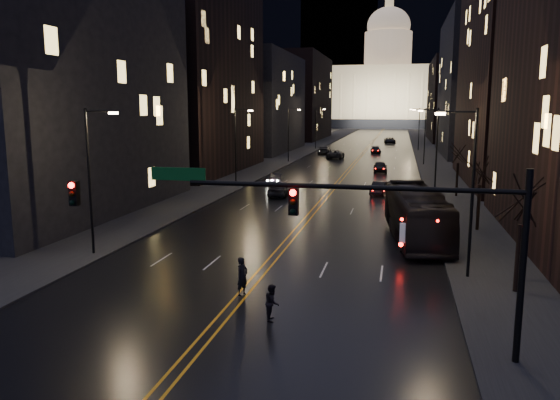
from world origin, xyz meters
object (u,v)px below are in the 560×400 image
Objects in this scene: traffic_signal at (359,218)px; pedestrian_a at (242,276)px; pedestrian_b at (272,302)px; oncoming_car_a at (281,188)px; receding_car_a at (379,188)px; bus at (416,214)px; oncoming_car_b at (276,179)px.

traffic_signal reaches higher than pedestrian_a.
pedestrian_a is 1.19× the size of pedestrian_b.
traffic_signal is at bearing -105.69° from pedestrian_a.
oncoming_car_a is 10.37m from receding_car_a.
oncoming_car_a is 2.53× the size of pedestrian_a.
bus reaches higher than receding_car_a.
oncoming_car_a is at bearing 106.73° from traffic_signal.
oncoming_car_b is at bearing 163.01° from receding_car_a.
pedestrian_b is at bearing -117.57° from pedestrian_a.
receding_car_a is (-0.66, 38.21, -4.43)m from traffic_signal.
traffic_signal is 1.35× the size of bus.
oncoming_car_a is at bearing 121.41° from bus.
traffic_signal is 18.93m from bus.
bus is 2.68× the size of oncoming_car_a.
bus reaches higher than pedestrian_b.
oncoming_car_b is at bearing 114.76° from bus.
bus is 17.43m from pedestrian_b.
pedestrian_b is at bearing -118.43° from bus.
bus reaches higher than pedestrian_a.
traffic_signal reaches higher than receding_car_a.
oncoming_car_a reaches higher than oncoming_car_b.
pedestrian_a is 3.49m from pedestrian_b.
pedestrian_b is (2.14, -2.76, -0.15)m from pedestrian_a.
traffic_signal reaches higher than pedestrian_b.
bus is 8.06× the size of pedestrian_b.
traffic_signal is 45.60m from oncoming_car_b.
oncoming_car_a is at bearing 3.58° from pedestrian_b.
traffic_signal is at bearing -105.04° from bus.
bus is at bearing 82.00° from traffic_signal.
oncoming_car_b is at bearing 35.03° from pedestrian_a.
oncoming_car_a is at bearing 97.90° from oncoming_car_b.
receding_car_a is 2.57× the size of pedestrian_b.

